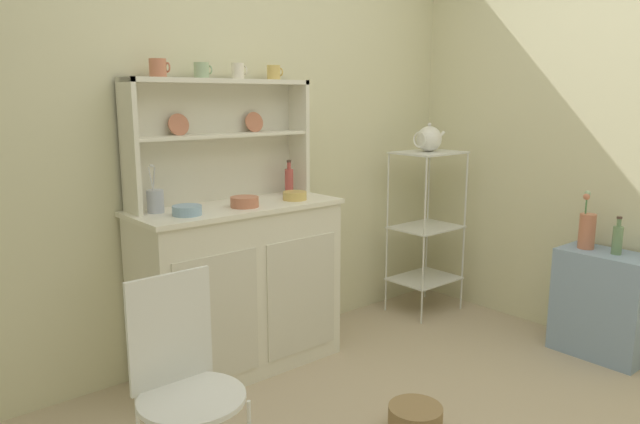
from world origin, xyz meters
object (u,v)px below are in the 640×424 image
(wire_chair, at_px, (183,374))
(jam_bottle, at_px, (289,181))
(utensil_jar, at_px, (155,201))
(bakers_rack, at_px, (426,218))
(bowl_mixing_large, at_px, (187,210))
(hutch_cabinet, at_px, (239,286))
(porcelain_teapot, at_px, (429,139))
(hutch_shelf_unit, at_px, (218,130))
(side_shelf_blue, at_px, (602,304))
(oil_bottle, at_px, (617,239))
(floor_basket, at_px, (415,419))
(cup_terracotta_0, at_px, (158,68))
(flower_vase, at_px, (587,229))

(wire_chair, distance_m, jam_bottle, 1.55)
(jam_bottle, bearing_deg, utensil_jar, -179.41)
(bakers_rack, relative_size, wire_chair, 1.28)
(bakers_rack, bearing_deg, bowl_mixing_large, -179.93)
(hutch_cabinet, distance_m, porcelain_teapot, 1.60)
(hutch_shelf_unit, xyz_separation_m, side_shelf_blue, (1.63, -1.34, -0.97))
(wire_chair, bearing_deg, hutch_shelf_unit, 80.24)
(side_shelf_blue, bearing_deg, hutch_shelf_unit, 140.62)
(oil_bottle, bearing_deg, bakers_rack, 99.92)
(side_shelf_blue, distance_m, porcelain_teapot, 1.42)
(bakers_rack, distance_m, wire_chair, 2.32)
(bowl_mixing_large, height_order, utensil_jar, utensil_jar)
(porcelain_teapot, bearing_deg, hutch_cabinet, 177.14)
(floor_basket, xyz_separation_m, cup_terracotta_0, (-0.56, 1.15, 1.51))
(jam_bottle, relative_size, utensil_jar, 0.84)
(hutch_shelf_unit, distance_m, flower_vase, 2.11)
(porcelain_teapot, distance_m, oil_bottle, 1.27)
(floor_basket, distance_m, cup_terracotta_0, 1.98)
(bakers_rack, relative_size, porcelain_teapot, 4.23)
(hutch_shelf_unit, xyz_separation_m, bowl_mixing_large, (-0.32, -0.24, -0.35))
(hutch_shelf_unit, distance_m, bowl_mixing_large, 0.53)
(side_shelf_blue, height_order, bowl_mixing_large, bowl_mixing_large)
(floor_basket, bearing_deg, porcelain_teapot, 38.60)
(floor_basket, relative_size, cup_terracotta_0, 2.51)
(jam_bottle, bearing_deg, bakers_rack, -8.74)
(utensil_jar, bearing_deg, flower_vase, -29.08)
(floor_basket, height_order, jam_bottle, jam_bottle)
(hutch_shelf_unit, xyz_separation_m, flower_vase, (1.63, -1.22, -0.56))
(bakers_rack, bearing_deg, wire_chair, -160.77)
(hutch_shelf_unit, xyz_separation_m, utensil_jar, (-0.41, -0.09, -0.32))
(hutch_cabinet, xyz_separation_m, flower_vase, (1.63, -1.05, 0.25))
(bakers_rack, xyz_separation_m, wire_chair, (-2.19, -0.76, -0.12))
(hutch_cabinet, height_order, cup_terracotta_0, cup_terracotta_0)
(hutch_shelf_unit, bearing_deg, porcelain_teapot, -9.32)
(flower_vase, relative_size, oil_bottle, 1.57)
(oil_bottle, bearing_deg, utensil_jar, 147.41)
(bowl_mixing_large, distance_m, utensil_jar, 0.18)
(cup_terracotta_0, bearing_deg, porcelain_teapot, -6.27)
(bowl_mixing_large, xyz_separation_m, porcelain_teapot, (1.75, 0.00, 0.25))
(floor_basket, bearing_deg, bowl_mixing_large, 119.82)
(wire_chair, bearing_deg, bowl_mixing_large, 87.57)
(side_shelf_blue, xyz_separation_m, flower_vase, (-0.00, 0.12, 0.41))
(cup_terracotta_0, xyz_separation_m, bowl_mixing_large, (0.02, -0.20, -0.66))
(wire_chair, relative_size, oil_bottle, 4.07)
(side_shelf_blue, relative_size, porcelain_teapot, 2.33)
(floor_basket, distance_m, jam_bottle, 1.45)
(wire_chair, xyz_separation_m, cup_terracotta_0, (0.42, 0.96, 1.05))
(side_shelf_blue, relative_size, bowl_mixing_large, 4.34)
(side_shelf_blue, distance_m, wire_chair, 2.42)
(bowl_mixing_large, distance_m, oil_bottle, 2.28)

